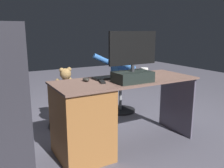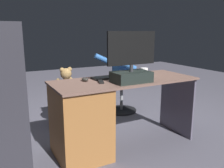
{
  "view_description": "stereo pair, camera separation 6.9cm",
  "coord_description": "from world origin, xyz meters",
  "px_view_note": "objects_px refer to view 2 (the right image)",
  "views": [
    {
      "loc": [
        1.31,
        2.47,
        1.22
      ],
      "look_at": [
        -0.07,
        0.04,
        0.59
      ],
      "focal_mm": 38.1,
      "sensor_mm": 36.0,
      "label": 1
    },
    {
      "loc": [
        1.25,
        2.5,
        1.22
      ],
      "look_at": [
        -0.07,
        0.04,
        0.59
      ],
      "focal_mm": 38.1,
      "sensor_mm": 36.0,
      "label": 2
    }
  ],
  "objects_px": {
    "cup": "(144,72)",
    "desk": "(89,117)",
    "office_chair_teddy": "(67,107)",
    "monitor": "(131,68)",
    "visitor_chair": "(122,94)",
    "keyboard": "(111,77)",
    "tv_remote": "(101,81)",
    "computer_mouse": "(85,79)",
    "teddy_bear": "(66,80)",
    "person": "(118,68)"
  },
  "relations": [
    {
      "from": "cup",
      "to": "desk",
      "type": "bearing_deg",
      "value": 6.82
    },
    {
      "from": "office_chair_teddy",
      "to": "monitor",
      "type": "bearing_deg",
      "value": 110.51
    },
    {
      "from": "monitor",
      "to": "visitor_chair",
      "type": "xyz_separation_m",
      "value": [
        -0.55,
        -1.11,
        -0.6
      ]
    },
    {
      "from": "keyboard",
      "to": "tv_remote",
      "type": "bearing_deg",
      "value": 36.48
    },
    {
      "from": "desk",
      "to": "monitor",
      "type": "height_order",
      "value": "monitor"
    },
    {
      "from": "monitor",
      "to": "tv_remote",
      "type": "height_order",
      "value": "monitor"
    },
    {
      "from": "computer_mouse",
      "to": "teddy_bear",
      "type": "distance_m",
      "value": 0.73
    },
    {
      "from": "computer_mouse",
      "to": "visitor_chair",
      "type": "distance_m",
      "value": 1.35
    },
    {
      "from": "tv_remote",
      "to": "computer_mouse",
      "type": "bearing_deg",
      "value": -32.55
    },
    {
      "from": "desk",
      "to": "computer_mouse",
      "type": "bearing_deg",
      "value": -94.72
    },
    {
      "from": "computer_mouse",
      "to": "tv_remote",
      "type": "bearing_deg",
      "value": 131.76
    },
    {
      "from": "desk",
      "to": "person",
      "type": "height_order",
      "value": "person"
    },
    {
      "from": "computer_mouse",
      "to": "visitor_chair",
      "type": "bearing_deg",
      "value": -137.4
    },
    {
      "from": "keyboard",
      "to": "cup",
      "type": "height_order",
      "value": "cup"
    },
    {
      "from": "computer_mouse",
      "to": "teddy_bear",
      "type": "xyz_separation_m",
      "value": [
        -0.02,
        -0.71,
        -0.14
      ]
    },
    {
      "from": "desk",
      "to": "visitor_chair",
      "type": "distance_m",
      "value": 1.36
    },
    {
      "from": "monitor",
      "to": "cup",
      "type": "xyz_separation_m",
      "value": [
        -0.32,
        -0.23,
        -0.1
      ]
    },
    {
      "from": "cup",
      "to": "tv_remote",
      "type": "height_order",
      "value": "cup"
    },
    {
      "from": "keyboard",
      "to": "tv_remote",
      "type": "xyz_separation_m",
      "value": [
        0.19,
        0.14,
        -0.0
      ]
    },
    {
      "from": "teddy_bear",
      "to": "visitor_chair",
      "type": "relative_size",
      "value": 0.68
    },
    {
      "from": "cup",
      "to": "tv_remote",
      "type": "relative_size",
      "value": 0.57
    },
    {
      "from": "desk",
      "to": "tv_remote",
      "type": "xyz_separation_m",
      "value": [
        -0.12,
        0.01,
        0.35
      ]
    },
    {
      "from": "keyboard",
      "to": "cup",
      "type": "xyz_separation_m",
      "value": [
        -0.39,
        0.05,
        0.03
      ]
    },
    {
      "from": "visitor_chair",
      "to": "person",
      "type": "height_order",
      "value": "person"
    },
    {
      "from": "office_chair_teddy",
      "to": "tv_remote",
      "type": "bearing_deg",
      "value": 96.08
    },
    {
      "from": "keyboard",
      "to": "visitor_chair",
      "type": "height_order",
      "value": "keyboard"
    },
    {
      "from": "computer_mouse",
      "to": "tv_remote",
      "type": "relative_size",
      "value": 0.64
    },
    {
      "from": "tv_remote",
      "to": "desk",
      "type": "bearing_deg",
      "value": 9.86
    },
    {
      "from": "cup",
      "to": "tv_remote",
      "type": "distance_m",
      "value": 0.6
    },
    {
      "from": "keyboard",
      "to": "computer_mouse",
      "type": "distance_m",
      "value": 0.31
    },
    {
      "from": "desk",
      "to": "cup",
      "type": "bearing_deg",
      "value": -173.18
    },
    {
      "from": "keyboard",
      "to": "tv_remote",
      "type": "relative_size",
      "value": 2.8
    },
    {
      "from": "keyboard",
      "to": "cup",
      "type": "distance_m",
      "value": 0.4
    },
    {
      "from": "tv_remote",
      "to": "teddy_bear",
      "type": "height_order",
      "value": "teddy_bear"
    },
    {
      "from": "desk",
      "to": "keyboard",
      "type": "distance_m",
      "value": 0.49
    },
    {
      "from": "teddy_bear",
      "to": "visitor_chair",
      "type": "xyz_separation_m",
      "value": [
        -0.91,
        -0.14,
        -0.33
      ]
    },
    {
      "from": "keyboard",
      "to": "computer_mouse",
      "type": "bearing_deg",
      "value": 3.17
    },
    {
      "from": "keyboard",
      "to": "desk",
      "type": "bearing_deg",
      "value": 22.49
    },
    {
      "from": "cup",
      "to": "monitor",
      "type": "bearing_deg",
      "value": 35.51
    },
    {
      "from": "tv_remote",
      "to": "person",
      "type": "bearing_deg",
      "value": -111.59
    },
    {
      "from": "desk",
      "to": "person",
      "type": "bearing_deg",
      "value": -131.97
    },
    {
      "from": "desk",
      "to": "teddy_bear",
      "type": "xyz_separation_m",
      "value": [
        -0.03,
        -0.83,
        0.22
      ]
    },
    {
      "from": "tv_remote",
      "to": "visitor_chair",
      "type": "xyz_separation_m",
      "value": [
        -0.82,
        -0.98,
        -0.47
      ]
    },
    {
      "from": "keyboard",
      "to": "person",
      "type": "distance_m",
      "value": 0.99
    },
    {
      "from": "cup",
      "to": "teddy_bear",
      "type": "relative_size",
      "value": 0.27
    },
    {
      "from": "computer_mouse",
      "to": "person",
      "type": "xyz_separation_m",
      "value": [
        -0.85,
        -0.84,
        -0.06
      ]
    },
    {
      "from": "desk",
      "to": "person",
      "type": "distance_m",
      "value": 1.32
    },
    {
      "from": "desk",
      "to": "computer_mouse",
      "type": "xyz_separation_m",
      "value": [
        -0.01,
        -0.11,
        0.36
      ]
    },
    {
      "from": "desk",
      "to": "keyboard",
      "type": "height_order",
      "value": "keyboard"
    },
    {
      "from": "teddy_bear",
      "to": "person",
      "type": "height_order",
      "value": "person"
    }
  ]
}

